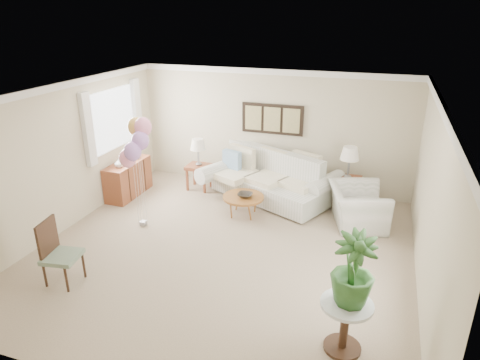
{
  "coord_description": "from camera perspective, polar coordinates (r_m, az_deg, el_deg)",
  "views": [
    {
      "loc": [
        2.25,
        -5.76,
        3.74
      ],
      "look_at": [
        0.08,
        0.6,
        1.05
      ],
      "focal_mm": 32.0,
      "sensor_mm": 36.0,
      "label": 1
    }
  ],
  "objects": [
    {
      "name": "sofa",
      "position": [
        8.97,
        4.04,
        -0.15
      ],
      "size": [
        3.08,
        1.95,
        1.0
      ],
      "color": "silver",
      "rests_on": "ground"
    },
    {
      "name": "potted_plant",
      "position": [
        4.94,
        14.86,
        -11.47
      ],
      "size": [
        0.57,
        0.57,
        0.87
      ],
      "primitive_type": "imported",
      "rotation": [
        0.0,
        0.0,
        0.2
      ],
      "color": "#2A5421",
      "rests_on": "side_table"
    },
    {
      "name": "ground_plane",
      "position": [
        7.22,
        -2.15,
        -9.37
      ],
      "size": [
        6.0,
        6.0,
        0.0
      ],
      "primitive_type": "plane",
      "color": "tan"
    },
    {
      "name": "balloon_cluster",
      "position": [
        7.58,
        -13.69,
        5.03
      ],
      "size": [
        0.53,
        0.62,
        2.04
      ],
      "color": "gray",
      "rests_on": "ground"
    },
    {
      "name": "wall_art_triptych",
      "position": [
        9.27,
        4.33,
        8.09
      ],
      "size": [
        1.35,
        0.06,
        0.65
      ],
      "color": "black",
      "rests_on": "ground"
    },
    {
      "name": "side_table",
      "position": [
        5.26,
        13.92,
        -17.03
      ],
      "size": [
        0.61,
        0.61,
        0.66
      ],
      "color": "silver",
      "rests_on": "ground"
    },
    {
      "name": "accent_chair",
      "position": [
        6.76,
        -23.18,
        -8.71
      ],
      "size": [
        0.54,
        0.54,
        0.97
      ],
      "color": "slate",
      "rests_on": "ground"
    },
    {
      "name": "armchair",
      "position": [
        8.18,
        15.38,
        -3.41
      ],
      "size": [
        1.25,
        1.34,
        0.72
      ],
      "primitive_type": "imported",
      "rotation": [
        0.0,
        0.0,
        1.86
      ],
      "color": "silver",
      "rests_on": "ground"
    },
    {
      "name": "vase_sage",
      "position": [
        9.5,
        -13.93,
        3.4
      ],
      "size": [
        0.21,
        0.21,
        0.21
      ],
      "primitive_type": "imported",
      "rotation": [
        0.0,
        0.0,
        0.07
      ],
      "color": "#B5B8B3",
      "rests_on": "credenza"
    },
    {
      "name": "end_table_left",
      "position": [
        9.46,
        -5.51,
        1.47
      ],
      "size": [
        0.51,
        0.46,
        0.56
      ],
      "color": "brown",
      "rests_on": "ground"
    },
    {
      "name": "lamp_left",
      "position": [
        9.29,
        -5.63,
        4.63
      ],
      "size": [
        0.34,
        0.34,
        0.6
      ],
      "color": "gray",
      "rests_on": "end_table_left"
    },
    {
      "name": "vase_white",
      "position": [
        9.04,
        -15.88,
        2.18
      ],
      "size": [
        0.21,
        0.21,
        0.18
      ],
      "primitive_type": "imported",
      "rotation": [
        0.0,
        0.0,
        0.24
      ],
      "color": "silver",
      "rests_on": "credenza"
    },
    {
      "name": "room_shell",
      "position": [
        6.65,
        -2.95,
        3.27
      ],
      "size": [
        6.04,
        6.04,
        2.6
      ],
      "color": "beige",
      "rests_on": "ground"
    },
    {
      "name": "end_table_right",
      "position": [
        8.84,
        14.08,
        -0.34
      ],
      "size": [
        0.55,
        0.5,
        0.6
      ],
      "color": "brown",
      "rests_on": "ground"
    },
    {
      "name": "lamp_right",
      "position": [
        8.64,
        14.44,
        3.32
      ],
      "size": [
        0.37,
        0.37,
        0.65
      ],
      "color": "gray",
      "rests_on": "end_table_right"
    },
    {
      "name": "coffee_table",
      "position": [
        8.22,
        0.45,
        -2.37
      ],
      "size": [
        0.8,
        0.8,
        0.4
      ],
      "color": "brown",
      "rests_on": "ground"
    },
    {
      "name": "decor_bowl",
      "position": [
        8.17,
        0.68,
        -2.02
      ],
      "size": [
        0.29,
        0.29,
        0.07
      ],
      "primitive_type": "imported",
      "rotation": [
        0.0,
        0.0,
        0.02
      ],
      "color": "#29251F",
      "rests_on": "coffee_table"
    },
    {
      "name": "credenza",
      "position": [
        9.44,
        -14.68,
        0.16
      ],
      "size": [
        0.46,
        1.2,
        0.74
      ],
      "color": "brown",
      "rests_on": "ground"
    }
  ]
}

